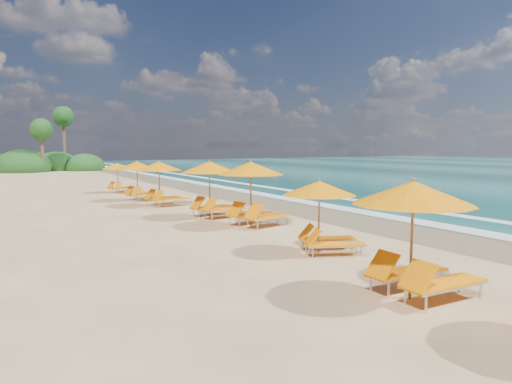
% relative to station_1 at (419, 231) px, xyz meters
% --- Properties ---
extents(ground, '(160.00, 160.00, 0.00)m').
position_rel_station_1_xyz_m(ground, '(2.23, 10.61, -1.42)').
color(ground, '#D8B77F').
rests_on(ground, ground).
extents(wet_sand, '(4.00, 160.00, 0.01)m').
position_rel_station_1_xyz_m(wet_sand, '(6.23, 10.61, -1.42)').
color(wet_sand, olive).
rests_on(wet_sand, ground).
extents(surf_foam, '(4.00, 160.00, 0.01)m').
position_rel_station_1_xyz_m(surf_foam, '(8.93, 10.61, -1.39)').
color(surf_foam, white).
rests_on(surf_foam, ground).
extents(station_1, '(2.74, 2.53, 2.54)m').
position_rel_station_1_xyz_m(station_1, '(0.00, 0.00, 0.00)').
color(station_1, olive).
rests_on(station_1, ground).
extents(station_2, '(2.88, 2.85, 2.21)m').
position_rel_station_1_xyz_m(station_2, '(0.89, 4.24, -0.18)').
color(station_2, olive).
rests_on(station_2, ground).
extents(station_3, '(3.25, 3.14, 2.62)m').
position_rel_station_1_xyz_m(station_3, '(1.40, 9.29, 0.05)').
color(station_3, olive).
rests_on(station_3, ground).
extents(station_4, '(2.98, 2.82, 2.55)m').
position_rel_station_1_xyz_m(station_4, '(0.96, 12.16, 0.01)').
color(station_4, olive).
rests_on(station_4, ground).
extents(station_5, '(2.84, 2.70, 2.41)m').
position_rel_station_1_xyz_m(station_5, '(0.30, 17.08, -0.07)').
color(station_5, olive).
rests_on(station_5, ground).
extents(station_6, '(2.81, 2.70, 2.32)m').
position_rel_station_1_xyz_m(station_6, '(-0.02, 20.06, -0.12)').
color(station_6, olive).
rests_on(station_6, ground).
extents(station_7, '(2.62, 2.57, 2.05)m').
position_rel_station_1_xyz_m(station_7, '(0.07, 25.11, -0.27)').
color(station_7, olive).
rests_on(station_7, ground).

